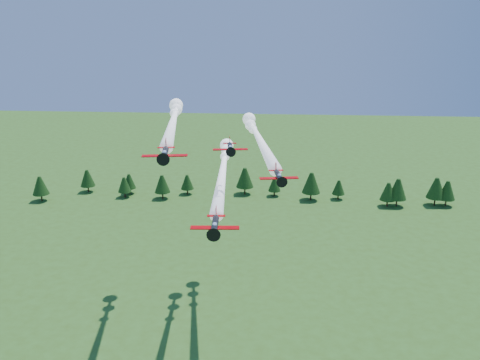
# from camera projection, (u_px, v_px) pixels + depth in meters

# --- Properties ---
(plane_lead) EXTENTS (9.52, 62.17, 3.70)m
(plane_lead) POSITION_uv_depth(u_px,v_px,m) (223.00, 169.00, 124.75)
(plane_lead) COLOR black
(plane_lead) RESTS_ON ground
(plane_left) EXTENTS (13.03, 56.25, 3.70)m
(plane_left) POSITION_uv_depth(u_px,v_px,m) (173.00, 120.00, 126.12)
(plane_left) COLOR black
(plane_left) RESTS_ON ground
(plane_right) EXTENTS (14.06, 58.81, 3.70)m
(plane_right) POSITION_uv_depth(u_px,v_px,m) (258.00, 137.00, 132.10)
(plane_right) COLOR black
(plane_right) RESTS_ON ground
(plane_slot) EXTENTS (7.06, 7.67, 2.47)m
(plane_slot) POSITION_uv_depth(u_px,v_px,m) (230.00, 148.00, 106.84)
(plane_slot) COLOR black
(plane_slot) RESTS_ON ground
(treeline) EXTENTS (169.02, 21.26, 11.59)m
(treeline) POSITION_uv_depth(u_px,v_px,m) (271.00, 185.00, 216.78)
(treeline) COLOR #382314
(treeline) RESTS_ON ground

